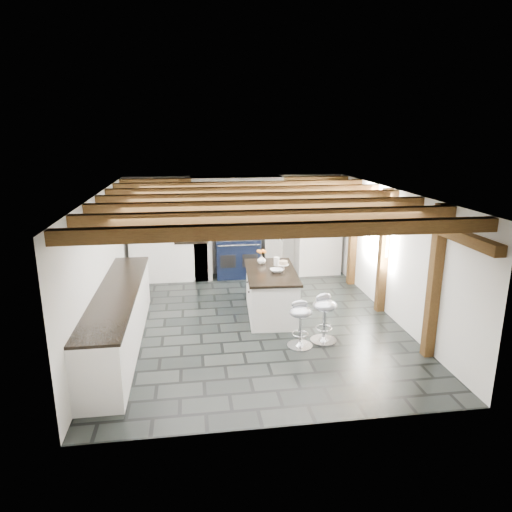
{
  "coord_description": "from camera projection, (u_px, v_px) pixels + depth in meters",
  "views": [
    {
      "loc": [
        -1.02,
        -7.42,
        3.26
      ],
      "look_at": [
        0.1,
        0.4,
        1.1
      ],
      "focal_mm": 32.0,
      "sensor_mm": 36.0,
      "label": 1
    }
  ],
  "objects": [
    {
      "name": "kitchen_island",
      "position": [
        271.0,
        292.0,
        8.32
      ],
      "size": [
        1.0,
        1.75,
        1.12
      ],
      "rotation": [
        0.0,
        0.0,
        -0.07
      ],
      "color": "white",
      "rests_on": "ground"
    },
    {
      "name": "room_shell",
      "position": [
        214.0,
        246.0,
        9.07
      ],
      "size": [
        6.0,
        6.03,
        6.0
      ],
      "color": "silver",
      "rests_on": "ground"
    },
    {
      "name": "bar_stool_near",
      "position": [
        324.0,
        313.0,
        7.22
      ],
      "size": [
        0.46,
        0.46,
        0.79
      ],
      "rotation": [
        0.0,
        0.0,
        0.22
      ],
      "color": "silver",
      "rests_on": "ground"
    },
    {
      "name": "range_cooker",
      "position": [
        238.0,
        257.0,
        10.52
      ],
      "size": [
        1.0,
        0.63,
        0.99
      ],
      "color": "black",
      "rests_on": "ground"
    },
    {
      "name": "ground",
      "position": [
        254.0,
        322.0,
        8.09
      ],
      "size": [
        6.0,
        6.0,
        0.0
      ],
      "primitive_type": "plane",
      "color": "black",
      "rests_on": "ground"
    },
    {
      "name": "bar_stool_far",
      "position": [
        300.0,
        319.0,
        7.05
      ],
      "size": [
        0.4,
        0.4,
        0.74
      ],
      "rotation": [
        0.0,
        0.0,
        0.02
      ],
      "color": "silver",
      "rests_on": "ground"
    }
  ]
}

